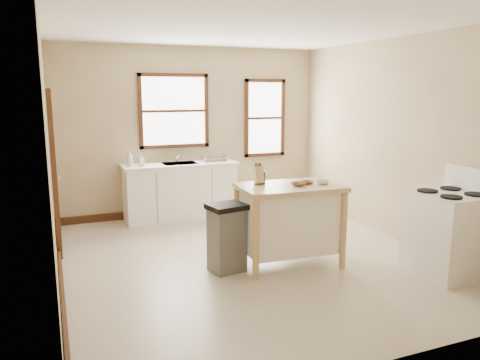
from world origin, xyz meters
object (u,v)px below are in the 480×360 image
knife_block (259,176)px  gas_stove (448,222)px  trash_bin (227,238)px  pepper_grinder (263,177)px  bowl_b (308,182)px  dish_rack (213,159)px  bowl_c (323,182)px  bowl_a (298,184)px  soap_bottle_b (142,160)px  kitchen_island (289,225)px  soap_bottle_a (130,158)px

knife_block → gas_stove: 2.22m
trash_bin → pepper_grinder: bearing=2.9°
trash_bin → bowl_b: bearing=-15.6°
dish_rack → knife_block: knife_block is taller
dish_rack → bowl_c: 2.63m
knife_block → trash_bin: size_ratio=0.25×
pepper_grinder → bowl_a: bearing=-41.4°
soap_bottle_b → bowl_c: soap_bottle_b is taller
knife_block → trash_bin: bearing=-159.5°
bowl_c → trash_bin: bearing=171.8°
pepper_grinder → kitchen_island: bearing=-38.2°
bowl_a → trash_bin: bowl_a is taller
soap_bottle_a → knife_block: size_ratio=1.27×
soap_bottle_b → knife_block: (0.96, -2.30, 0.07)m
dish_rack → trash_bin: size_ratio=0.50×
bowl_c → gas_stove: (1.15, -0.84, -0.40)m
soap_bottle_b → bowl_a: size_ratio=1.08×
bowl_c → soap_bottle_b: bearing=123.0°
bowl_c → kitchen_island: bearing=166.7°
pepper_grinder → bowl_a: 0.43m
soap_bottle_a → bowl_a: soap_bottle_a is taller
pepper_grinder → soap_bottle_a: bearing=117.3°
dish_rack → bowl_c: bearing=-86.1°
soap_bottle_a → pepper_grinder: soap_bottle_a is taller
knife_block → bowl_b: 0.59m
knife_block → bowl_b: (0.55, -0.20, -0.08)m
bowl_a → soap_bottle_a: bearing=120.3°
dish_rack → bowl_c: size_ratio=2.58×
bowl_b → gas_stove: 1.64m
soap_bottle_a → knife_block: (1.14, -2.34, 0.03)m
bowl_b → bowl_c: size_ratio=0.94×
dish_rack → gas_stove: bearing=-71.3°
bowl_b → gas_stove: gas_stove is taller
soap_bottle_a → bowl_c: (1.85, -2.63, -0.05)m
pepper_grinder → trash_bin: 0.84m
soap_bottle_a → pepper_grinder: size_ratio=1.69×
soap_bottle_a → bowl_b: size_ratio=1.76×
bowl_a → gas_stove: gas_stove is taller
knife_block → bowl_b: bearing=-13.9°
soap_bottle_b → kitchen_island: 2.85m
soap_bottle_a → kitchen_island: soap_bottle_a is taller
bowl_a → gas_stove: bearing=-30.1°
bowl_b → bowl_a: bearing=-157.2°
bowl_c → trash_bin: bowl_c is taller
soap_bottle_a → bowl_c: size_ratio=1.65×
bowl_a → gas_stove: (1.47, -0.85, -0.39)m
knife_block → kitchen_island: bearing=-24.3°
dish_rack → bowl_c: (0.49, -2.58, 0.03)m
pepper_grinder → trash_bin: bearing=-166.7°
bowl_c → bowl_a: bearing=178.4°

